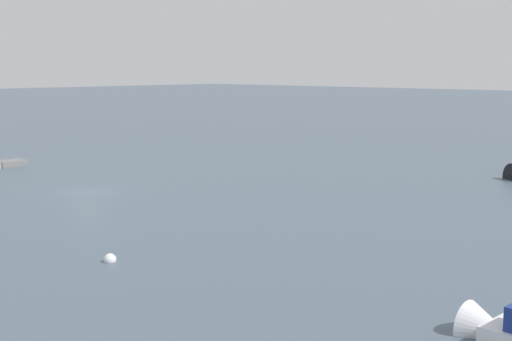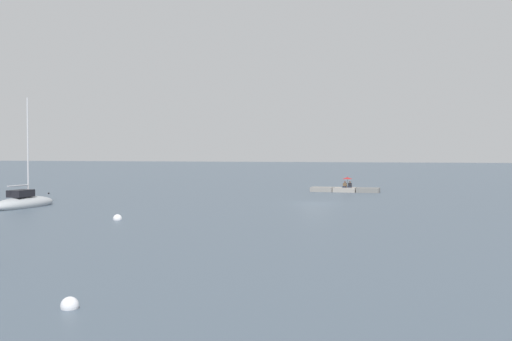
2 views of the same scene
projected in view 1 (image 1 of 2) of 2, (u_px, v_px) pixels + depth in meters
The scene contains 2 objects.
ground_plane at pixel (88, 191), 51.53m from camera, with size 500.00×500.00×0.00m, color #475666.
mooring_buoy_mid at pixel (110, 260), 32.81m from camera, with size 0.60×0.60×0.60m.
Camera 1 is at (28.52, 43.83, 9.19)m, focal length 48.16 mm.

